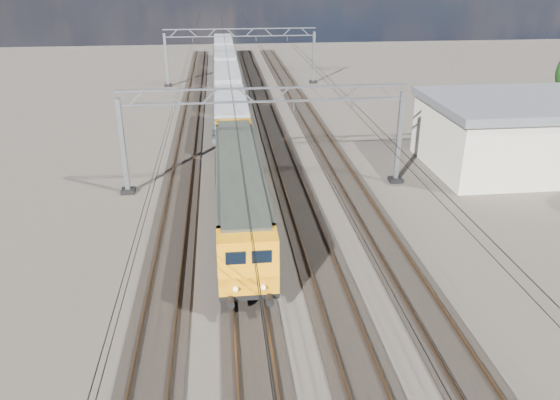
{
  "coord_description": "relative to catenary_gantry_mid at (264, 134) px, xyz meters",
  "views": [
    {
      "loc": [
        -2.9,
        -31.77,
        14.56
      ],
      "look_at": [
        0.19,
        -3.9,
        2.4
      ],
      "focal_mm": 35.0,
      "sensor_mm": 36.0,
      "label": 1
    }
  ],
  "objects": [
    {
      "name": "hopper_wagon_lead",
      "position": [
        -2.0,
        12.14,
        -1.67
      ],
      "size": [
        3.38,
        13.0,
        3.25
      ],
      "color": "black",
      "rests_on": "ground"
    },
    {
      "name": "industrial_shed",
      "position": [
        22.0,
        2.0,
        -1.18
      ],
      "size": [
        18.6,
        10.6,
        5.4
      ],
      "color": "beige",
      "rests_on": "ground"
    },
    {
      "name": "track_outer_west",
      "position": [
        -6.0,
        -4.0,
        -3.83
      ],
      "size": [
        2.6,
        140.0,
        0.3
      ],
      "color": "black",
      "rests_on": "ground"
    },
    {
      "name": "track_loco",
      "position": [
        -2.0,
        -4.0,
        -3.83
      ],
      "size": [
        2.6,
        140.0,
        0.3
      ],
      "color": "black",
      "rests_on": "ground"
    },
    {
      "name": "locomotive",
      "position": [
        -2.0,
        -5.56,
        -1.58
      ],
      "size": [
        2.76,
        21.1,
        3.62
      ],
      "color": "black",
      "rests_on": "ground"
    },
    {
      "name": "hopper_wagon_mid",
      "position": [
        -2.0,
        26.34,
        -1.67
      ],
      "size": [
        3.38,
        13.0,
        3.25
      ],
      "color": "black",
      "rests_on": "ground"
    },
    {
      "name": "ground",
      "position": [
        -0.0,
        -4.0,
        -3.91
      ],
      "size": [
        160.0,
        160.0,
        0.0
      ],
      "primitive_type": "plane",
      "color": "#2A2520",
      "rests_on": "ground"
    },
    {
      "name": "hopper_wagon_fourth",
      "position": [
        -2.0,
        54.74,
        -1.67
      ],
      "size": [
        3.38,
        13.0,
        3.25
      ],
      "color": "black",
      "rests_on": "ground"
    },
    {
      "name": "track_inner_east",
      "position": [
        2.0,
        -4.0,
        -3.83
      ],
      "size": [
        2.6,
        140.0,
        0.3
      ],
      "color": "black",
      "rests_on": "ground"
    },
    {
      "name": "track_outer_east",
      "position": [
        6.0,
        -4.0,
        -3.83
      ],
      "size": [
        2.6,
        140.0,
        0.3
      ],
      "color": "black",
      "rests_on": "ground"
    },
    {
      "name": "catenary_gantry_mid",
      "position": [
        0.0,
        0.0,
        0.0
      ],
      "size": [
        19.9,
        0.9,
        7.11
      ],
      "color": "gray",
      "rests_on": "ground"
    },
    {
      "name": "overhead_wires",
      "position": [
        -0.0,
        4.0,
        1.84
      ],
      "size": [
        12.03,
        140.0,
        0.53
      ],
      "color": "black",
      "rests_on": "ground"
    },
    {
      "name": "hopper_wagon_third",
      "position": [
        -2.0,
        40.54,
        -1.67
      ],
      "size": [
        3.38,
        13.0,
        3.25
      ],
      "color": "black",
      "rests_on": "ground"
    },
    {
      "name": "catenary_gantry_far",
      "position": [
        0.0,
        36.0,
        0.0
      ],
      "size": [
        19.9,
        0.9,
        7.11
      ],
      "color": "gray",
      "rests_on": "ground"
    }
  ]
}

